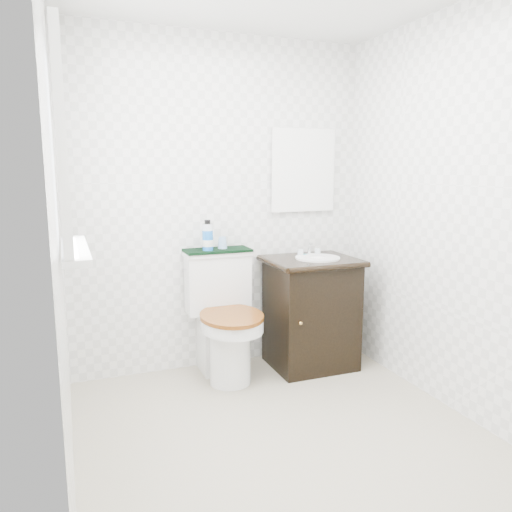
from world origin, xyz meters
TOP-DOWN VIEW (x-y plane):
  - floor at (0.00, 0.00)m, footprint 2.40×2.40m
  - wall_back at (0.00, 1.20)m, footprint 2.40×0.00m
  - wall_front at (0.00, -1.20)m, footprint 2.40×0.00m
  - wall_left at (-1.10, 0.00)m, footprint 0.00×2.40m
  - wall_right at (1.10, 0.00)m, footprint 0.00×2.40m
  - window at (-1.07, 0.25)m, footprint 0.02×0.70m
  - mirror at (0.65, 1.18)m, footprint 0.50×0.02m
  - toilet at (-0.06, 0.96)m, footprint 0.48×0.66m
  - vanity at (0.60, 0.90)m, footprint 0.63×0.54m
  - trash_bin at (0.45, 0.99)m, footprint 0.24×0.20m
  - towel at (-0.06, 1.09)m, footprint 0.47×0.22m
  - mouthwash_bottle at (-0.14, 1.06)m, footprint 0.07×0.07m
  - cup at (-0.02, 1.10)m, footprint 0.07×0.07m
  - soap_bar at (0.59, 1.01)m, footprint 0.07×0.04m

SIDE VIEW (x-z plane):
  - floor at x=0.00m, z-range 0.00..0.00m
  - trash_bin at x=0.45m, z-range 0.00..0.31m
  - toilet at x=-0.06m, z-range -0.06..0.82m
  - vanity at x=0.60m, z-range -0.03..0.89m
  - soap_bar at x=0.59m, z-range 0.82..0.84m
  - towel at x=-0.06m, z-range 0.88..0.90m
  - cup at x=-0.02m, z-range 0.90..0.98m
  - mouthwash_bottle at x=-0.14m, z-range 0.89..1.10m
  - wall_back at x=0.00m, z-range 0.00..2.40m
  - wall_front at x=0.00m, z-range 0.00..2.40m
  - wall_left at x=-1.10m, z-range 0.00..2.40m
  - wall_right at x=1.10m, z-range 0.00..2.40m
  - mirror at x=0.65m, z-range 1.15..1.75m
  - window at x=-1.07m, z-range 1.10..2.00m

